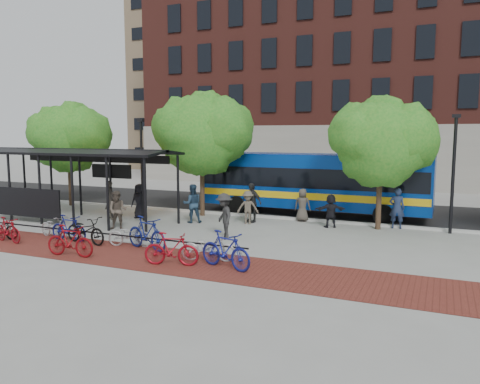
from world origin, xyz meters
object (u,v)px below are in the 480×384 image
at_px(bike_6, 130,235).
at_px(bike_11, 225,250).
at_px(pedestrian_2, 192,204).
at_px(pedestrian_4, 251,203).
at_px(lamp_post_right, 453,170).
at_px(pedestrian_3, 248,207).
at_px(bike_3, 69,228).
at_px(pedestrian_8, 118,210).
at_px(bike_9, 171,249).
at_px(bike_1, 8,230).
at_px(lamp_post_left, 142,162).
at_px(pedestrian_1, 110,200).
at_px(bike_4, 85,230).
at_px(tree_a, 70,135).
at_px(tree_b, 204,131).
at_px(pedestrian_9, 224,216).
at_px(bike_10, 208,247).
at_px(pedestrian_5, 331,211).
at_px(pedestrian_7, 397,208).
at_px(bike_7, 147,233).
at_px(tree_c, 383,139).
at_px(bus, 313,180).
at_px(bike_2, 54,227).
at_px(bus_shelter, 74,160).

distance_m(bike_6, bike_11, 4.77).
height_order(pedestrian_2, pedestrian_4, pedestrian_4).
relative_size(lamp_post_right, pedestrian_3, 3.20).
height_order(bike_3, pedestrian_8, pedestrian_8).
bearing_deg(pedestrian_2, bike_9, 79.03).
bearing_deg(pedestrian_2, bike_6, 57.48).
xyz_separation_m(bike_3, bike_11, (7.46, -1.02, 0.08)).
height_order(bike_1, bike_6, bike_1).
xyz_separation_m(lamp_post_left, pedestrian_1, (0.21, -3.09, -1.77)).
bearing_deg(lamp_post_right, pedestrian_8, -159.65).
xyz_separation_m(bike_4, pedestrian_2, (1.69, 5.55, 0.40)).
xyz_separation_m(tree_a, pedestrian_1, (5.12, -2.84, -3.26)).
bearing_deg(bike_1, tree_b, -16.64).
relative_size(pedestrian_3, pedestrian_9, 0.84).
bearing_deg(bike_10, pedestrian_1, 42.82).
xyz_separation_m(bike_1, bike_4, (3.01, 1.04, 0.04)).
bearing_deg(pedestrian_5, lamp_post_left, -31.57).
bearing_deg(bike_3, tree_a, 42.69).
bearing_deg(bike_9, pedestrian_4, -11.27).
height_order(bike_4, pedestrian_7, pedestrian_7).
height_order(bike_1, pedestrian_8, pedestrian_8).
distance_m(lamp_post_right, pedestrian_7, 2.89).
xyz_separation_m(bike_7, pedestrian_1, (-5.39, 4.61, 0.35)).
bearing_deg(pedestrian_2, lamp_post_left, -61.85).
bearing_deg(lamp_post_left, tree_c, -1.10).
distance_m(tree_c, bike_11, 9.91).
bearing_deg(bike_4, pedestrian_7, -45.72).
bearing_deg(bike_6, pedestrian_9, -59.93).
xyz_separation_m(tree_b, bike_11, (5.24, -8.50, -3.85)).
xyz_separation_m(bus, bike_11, (0.08, -11.04, -1.25)).
bearing_deg(pedestrian_7, bus, -29.99).
bearing_deg(bike_6, pedestrian_2, -11.39).
bearing_deg(bike_6, bike_10, -114.06).
distance_m(bike_2, bike_6, 3.84).
height_order(bus, pedestrian_4, bus).
bearing_deg(bike_10, bike_3, 70.68).
distance_m(bike_6, bike_10, 3.75).
xyz_separation_m(bike_10, pedestrian_5, (2.51, 7.42, 0.29)).
xyz_separation_m(pedestrian_3, pedestrian_4, (-0.01, 0.50, 0.17)).
bearing_deg(bus, lamp_post_left, -165.38).
xyz_separation_m(lamp_post_right, bike_10, (-7.58, -8.18, -2.26)).
xyz_separation_m(tree_c, bike_9, (-5.54, -8.88, -3.50)).
bearing_deg(bike_10, bike_6, 64.43).
distance_m(pedestrian_2, pedestrian_9, 3.94).
relative_size(bus, bike_2, 6.81).
bearing_deg(bus_shelter, pedestrian_8, -16.79).
relative_size(bike_9, pedestrian_9, 0.97).
distance_m(pedestrian_4, pedestrian_7, 6.78).
distance_m(pedestrian_2, pedestrian_3, 2.71).
bearing_deg(pedestrian_5, bike_1, 8.47).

